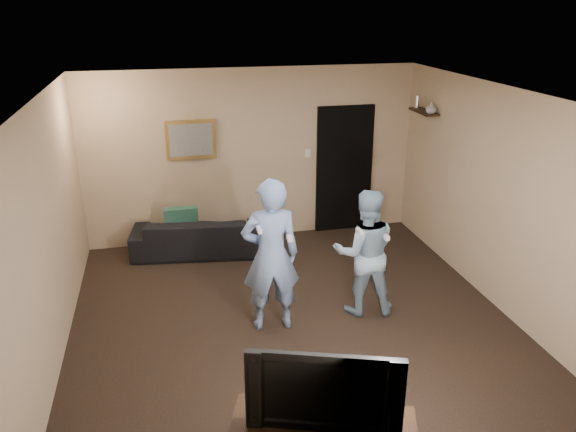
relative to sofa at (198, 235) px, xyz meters
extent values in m
plane|color=black|center=(0.91, -2.04, -0.28)|extent=(5.00, 5.00, 0.00)
cube|color=silver|center=(0.91, -2.04, 2.32)|extent=(5.00, 5.00, 0.04)
cube|color=tan|center=(0.91, 0.46, 1.02)|extent=(5.00, 0.04, 2.60)
cube|color=tan|center=(0.91, -4.54, 1.02)|extent=(5.00, 0.04, 2.60)
cube|color=tan|center=(-1.59, -2.04, 1.02)|extent=(0.04, 5.00, 2.60)
cube|color=tan|center=(3.41, -2.04, 1.02)|extent=(0.04, 5.00, 2.60)
imported|color=black|center=(0.00, 0.00, 0.00)|extent=(1.98, 1.00, 0.55)
cube|color=#174536|center=(-0.23, 0.00, 0.20)|extent=(0.48, 0.17, 0.48)
cube|color=olive|center=(0.01, 0.43, 1.32)|extent=(0.72, 0.05, 0.57)
cube|color=slate|center=(0.01, 0.41, 1.32)|extent=(0.62, 0.01, 0.47)
cube|color=black|center=(2.36, 0.43, 0.72)|extent=(0.90, 0.06, 2.00)
cube|color=silver|center=(1.76, 0.43, 1.02)|extent=(0.08, 0.02, 0.12)
cube|color=black|center=(3.30, -0.24, 1.71)|extent=(0.20, 0.60, 0.03)
imported|color=#ABABAF|center=(3.30, -0.46, 1.81)|extent=(0.19, 0.19, 0.15)
cylinder|color=silver|center=(3.30, -0.01, 1.82)|extent=(0.06, 0.06, 0.18)
imported|color=black|center=(0.63, -4.37, 0.56)|extent=(1.14, 0.52, 0.66)
imported|color=#7393C8|center=(0.65, -2.19, 0.61)|extent=(0.66, 0.45, 1.76)
cube|color=white|center=(0.49, -2.41, 1.01)|extent=(0.04, 0.14, 0.04)
cube|color=white|center=(0.81, -2.41, 0.89)|extent=(0.05, 0.09, 0.05)
imported|color=#89ABC7|center=(1.78, -2.10, 0.49)|extent=(0.83, 0.70, 1.53)
cube|color=white|center=(1.62, -2.32, 0.86)|extent=(0.04, 0.14, 0.04)
cube|color=white|center=(1.94, -2.32, 0.75)|extent=(0.05, 0.09, 0.05)
camera|label=1|loc=(-0.41, -7.65, 3.22)|focal=35.00mm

